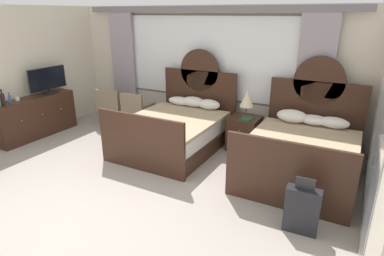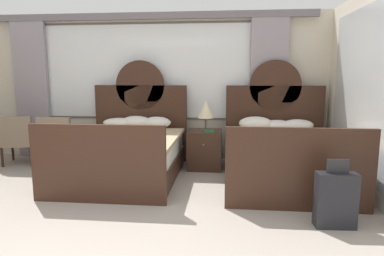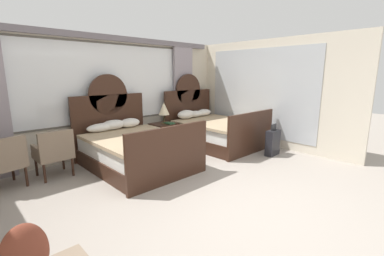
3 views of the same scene
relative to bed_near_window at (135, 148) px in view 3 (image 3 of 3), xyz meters
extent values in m
plane|color=#9E9389|center=(0.07, -2.61, -0.38)|extent=(24.00, 24.00, 0.00)
cube|color=beige|center=(0.07, 1.25, 0.97)|extent=(6.60, 0.07, 2.70)
cube|color=#605B52|center=(0.07, 1.20, 1.26)|extent=(4.14, 0.02, 1.78)
cube|color=white|center=(0.07, 1.20, 1.26)|extent=(4.06, 0.02, 1.70)
cube|color=#998E99|center=(2.30, 1.11, 0.92)|extent=(0.65, 0.08, 2.60)
cube|color=slate|center=(0.07, 1.11, 2.24)|extent=(6.07, 0.10, 0.12)
cube|color=beige|center=(3.41, -1.00, 0.97)|extent=(0.07, 4.42, 2.70)
cube|color=#B2B7BC|center=(3.37, -0.70, 0.97)|extent=(0.01, 3.10, 2.27)
cube|color=#382116|center=(0.00, -0.06, -0.23)|extent=(1.62, 2.08, 0.30)
cube|color=white|center=(0.00, -0.06, 0.06)|extent=(1.56, 1.98, 0.29)
cube|color=tan|center=(0.00, -0.14, 0.24)|extent=(1.66, 1.88, 0.06)
cube|color=#382116|center=(0.00, 1.01, 0.31)|extent=(1.70, 0.06, 1.40)
cylinder|color=#382116|center=(0.00, 1.01, 1.01)|extent=(0.89, 0.06, 0.89)
cube|color=#382116|center=(0.00, -1.14, 0.11)|extent=(1.70, 0.06, 0.99)
ellipsoid|color=white|center=(-0.34, 0.77, 0.35)|extent=(0.59, 0.27, 0.17)
ellipsoid|color=white|center=(-0.03, 0.79, 0.37)|extent=(0.54, 0.31, 0.21)
ellipsoid|color=white|center=(0.35, 0.76, 0.37)|extent=(0.49, 0.30, 0.21)
cube|color=#382116|center=(2.40, -0.06, -0.23)|extent=(1.62, 2.08, 0.30)
cube|color=white|center=(2.40, -0.06, 0.06)|extent=(1.56, 1.98, 0.29)
cube|color=tan|center=(2.40, -0.14, 0.24)|extent=(1.66, 1.88, 0.06)
cube|color=#382116|center=(2.40, 1.01, 0.31)|extent=(1.70, 0.06, 1.40)
cylinder|color=#382116|center=(2.40, 1.01, 1.01)|extent=(0.89, 0.06, 0.89)
cube|color=#382116|center=(2.40, -1.14, 0.11)|extent=(1.70, 0.06, 0.99)
ellipsoid|color=white|center=(2.06, 0.72, 0.38)|extent=(0.56, 0.33, 0.23)
ellipsoid|color=white|center=(2.43, 0.76, 0.35)|extent=(0.50, 0.33, 0.17)
ellipsoid|color=white|center=(2.76, 0.74, 0.36)|extent=(0.52, 0.28, 0.19)
cube|color=#382116|center=(1.20, 0.60, -0.06)|extent=(0.57, 0.57, 0.65)
sphere|color=tan|center=(1.20, 0.30, 0.08)|extent=(0.02, 0.02, 0.02)
cylinder|color=brown|center=(1.22, 0.60, 0.27)|extent=(0.14, 0.14, 0.02)
cylinder|color=brown|center=(1.22, 0.60, 0.38)|extent=(0.03, 0.03, 0.20)
cone|color=beige|center=(1.22, 0.60, 0.63)|extent=(0.27, 0.27, 0.30)
cube|color=#285133|center=(1.28, 0.49, 0.28)|extent=(0.18, 0.26, 0.03)
cube|color=#84705B|center=(-1.35, 0.58, 0.01)|extent=(0.59, 0.59, 0.10)
cube|color=#84705B|center=(-1.34, 0.33, 0.27)|extent=(0.57, 0.10, 0.43)
cube|color=#84705B|center=(-1.09, 0.59, 0.14)|extent=(0.07, 0.52, 0.16)
cube|color=#84705B|center=(-1.60, 0.57, 0.14)|extent=(0.07, 0.52, 0.16)
cylinder|color=#382116|center=(-1.12, 0.82, -0.21)|extent=(0.04, 0.04, 0.34)
cylinder|color=#382116|center=(-1.59, 0.81, -0.21)|extent=(0.04, 0.04, 0.34)
cylinder|color=#382116|center=(-1.10, 0.35, -0.21)|extent=(0.04, 0.04, 0.34)
cylinder|color=#382116|center=(-1.58, 0.34, -0.21)|extent=(0.04, 0.04, 0.34)
cube|color=#84705B|center=(-2.12, 0.58, 0.01)|extent=(0.69, 0.69, 0.10)
cube|color=#84705B|center=(-2.06, 0.34, 0.27)|extent=(0.57, 0.21, 0.43)
cube|color=#84705B|center=(-1.87, 0.64, 0.14)|extent=(0.18, 0.51, 0.16)
cylinder|color=#382116|center=(-1.94, 0.86, -0.21)|extent=(0.04, 0.04, 0.34)
cylinder|color=#382116|center=(-1.83, 0.41, -0.21)|extent=(0.04, 0.04, 0.34)
ellipsoid|color=brown|center=(-2.41, -2.60, 0.29)|extent=(0.29, 0.19, 0.43)
cube|color=black|center=(2.70, -1.53, -0.09)|extent=(0.42, 0.20, 0.58)
cube|color=#232326|center=(2.70, -1.53, 0.27)|extent=(0.23, 0.03, 0.15)
cylinder|color=black|center=(2.54, -1.54, -0.36)|extent=(0.05, 0.02, 0.05)
cylinder|color=black|center=(2.87, -1.52, -0.36)|extent=(0.05, 0.02, 0.05)
camera|label=1|loc=(3.12, -5.10, 2.17)|focal=30.20mm
camera|label=2|loc=(1.55, -4.97, 1.19)|focal=31.27mm
camera|label=3|loc=(-2.66, -4.47, 1.46)|focal=24.51mm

